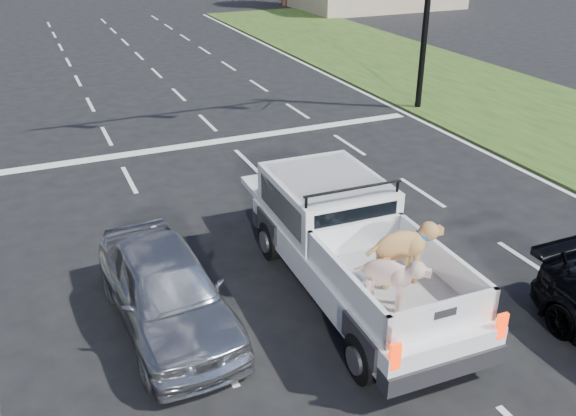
% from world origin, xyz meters
% --- Properties ---
extents(ground, '(160.00, 160.00, 0.00)m').
position_xyz_m(ground, '(0.00, 0.00, 0.00)').
color(ground, black).
rests_on(ground, ground).
extents(road_markings, '(17.75, 60.00, 0.01)m').
position_xyz_m(road_markings, '(0.00, 6.56, 0.01)').
color(road_markings, silver).
rests_on(road_markings, ground).
extents(pickup_truck, '(2.38, 5.99, 2.22)m').
position_xyz_m(pickup_truck, '(1.20, 0.69, 1.04)').
color(pickup_truck, black).
rests_on(pickup_truck, ground).
extents(silver_sedan, '(2.03, 4.52, 1.51)m').
position_xyz_m(silver_sedan, '(-2.32, 1.02, 0.75)').
color(silver_sedan, '#AAADB1').
rests_on(silver_sedan, ground).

